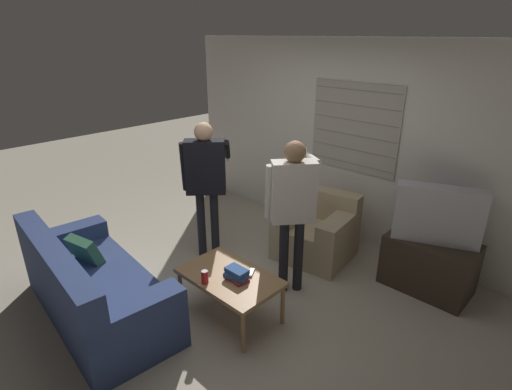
{
  "coord_description": "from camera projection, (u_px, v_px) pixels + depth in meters",
  "views": [
    {
      "loc": [
        2.73,
        -2.38,
        2.6
      ],
      "look_at": [
        0.02,
        0.44,
        1.0
      ],
      "focal_mm": 28.0,
      "sensor_mm": 36.0,
      "label": 1
    }
  ],
  "objects": [
    {
      "name": "ground_plane",
      "position": [
        226.0,
        291.0,
        4.32
      ],
      "size": [
        16.0,
        16.0,
        0.0
      ],
      "primitive_type": "plane",
      "color": "#B2A893"
    },
    {
      "name": "wall_back",
      "position": [
        339.0,
        141.0,
        5.18
      ],
      "size": [
        5.2,
        0.08,
        2.55
      ],
      "color": "silver",
      "rests_on": "ground_plane"
    },
    {
      "name": "couch_blue",
      "position": [
        91.0,
        288.0,
        3.84
      ],
      "size": [
        2.02,
        1.03,
        0.86
      ],
      "rotation": [
        0.0,
        0.0,
        -0.09
      ],
      "color": "navy",
      "rests_on": "ground_plane"
    },
    {
      "name": "armchair_beige",
      "position": [
        317.0,
        231.0,
        4.91
      ],
      "size": [
        0.95,
        0.89,
        0.79
      ],
      "rotation": [
        0.0,
        0.0,
        3.29
      ],
      "color": "tan",
      "rests_on": "ground_plane"
    },
    {
      "name": "coffee_table",
      "position": [
        230.0,
        279.0,
        3.8
      ],
      "size": [
        0.97,
        0.6,
        0.46
      ],
      "color": "#9E754C",
      "rests_on": "ground_plane"
    },
    {
      "name": "tv_stand",
      "position": [
        429.0,
        264.0,
        4.27
      ],
      "size": [
        0.88,
        0.54,
        0.58
      ],
      "color": "#33281E",
      "rests_on": "ground_plane"
    },
    {
      "name": "tv",
      "position": [
        438.0,
        215.0,
        4.05
      ],
      "size": [
        0.86,
        0.51,
        0.6
      ],
      "rotation": [
        0.0,
        0.0,
        3.54
      ],
      "color": "#B2B2B7",
      "rests_on": "tv_stand"
    },
    {
      "name": "person_left_standing",
      "position": [
        206.0,
        174.0,
        4.63
      ],
      "size": [
        0.52,
        0.81,
        1.68
      ],
      "rotation": [
        0.0,
        0.0,
        0.81
      ],
      "color": "black",
      "rests_on": "ground_plane"
    },
    {
      "name": "person_right_standing",
      "position": [
        293.0,
        199.0,
        3.97
      ],
      "size": [
        0.54,
        0.82,
        1.65
      ],
      "rotation": [
        0.0,
        0.0,
        0.88
      ],
      "color": "black",
      "rests_on": "ground_plane"
    },
    {
      "name": "book_stack",
      "position": [
        237.0,
        274.0,
        3.71
      ],
      "size": [
        0.25,
        0.17,
        0.11
      ],
      "color": "maroon",
      "rests_on": "coffee_table"
    },
    {
      "name": "soda_can",
      "position": [
        205.0,
        277.0,
        3.65
      ],
      "size": [
        0.07,
        0.07,
        0.13
      ],
      "color": "red",
      "rests_on": "coffee_table"
    },
    {
      "name": "spare_remote",
      "position": [
        251.0,
        273.0,
        3.81
      ],
      "size": [
        0.1,
        0.13,
        0.02
      ],
      "rotation": [
        0.0,
        0.0,
        0.54
      ],
      "color": "white",
      "rests_on": "coffee_table"
    }
  ]
}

